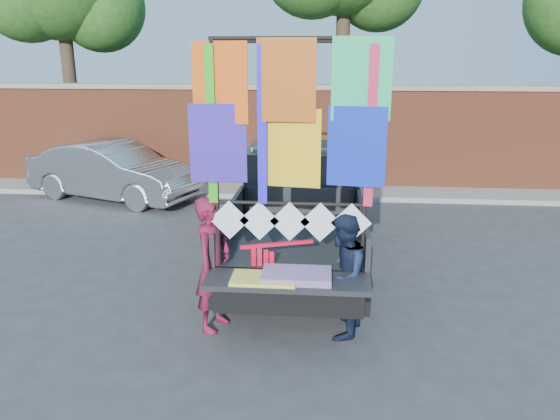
# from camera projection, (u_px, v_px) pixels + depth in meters

# --- Properties ---
(ground) EXTENTS (90.00, 90.00, 0.00)m
(ground) POSITION_uv_depth(u_px,v_px,m) (275.00, 309.00, 7.49)
(ground) COLOR #38383A
(ground) RESTS_ON ground
(brick_wall) EXTENTS (30.00, 0.45, 2.61)m
(brick_wall) POSITION_uv_depth(u_px,v_px,m) (301.00, 136.00, 13.81)
(brick_wall) COLOR #97492C
(brick_wall) RESTS_ON ground
(curb) EXTENTS (30.00, 1.20, 0.12)m
(curb) POSITION_uv_depth(u_px,v_px,m) (299.00, 192.00, 13.50)
(curb) COLOR gray
(curb) RESTS_ON ground
(pickup_truck) EXTENTS (2.26, 5.67, 3.57)m
(pickup_truck) POSITION_uv_depth(u_px,v_px,m) (301.00, 204.00, 9.31)
(pickup_truck) COLOR black
(pickup_truck) RESTS_ON ground
(sedan) EXTENTS (4.39, 2.77, 1.37)m
(sedan) POSITION_uv_depth(u_px,v_px,m) (113.00, 171.00, 12.87)
(sedan) COLOR #B1B3B8
(sedan) RESTS_ON ground
(woman) EXTENTS (0.57, 0.72, 1.73)m
(woman) POSITION_uv_depth(u_px,v_px,m) (213.00, 264.00, 6.78)
(woman) COLOR maroon
(woman) RESTS_ON ground
(man) EXTENTS (0.76, 0.89, 1.58)m
(man) POSITION_uv_depth(u_px,v_px,m) (342.00, 276.00, 6.62)
(man) COLOR #151F35
(man) RESTS_ON ground
(streamer_bundle) EXTENTS (0.87, 0.35, 0.63)m
(streamer_bundle) POSITION_uv_depth(u_px,v_px,m) (269.00, 259.00, 6.66)
(streamer_bundle) COLOR #F60D2B
(streamer_bundle) RESTS_ON ground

